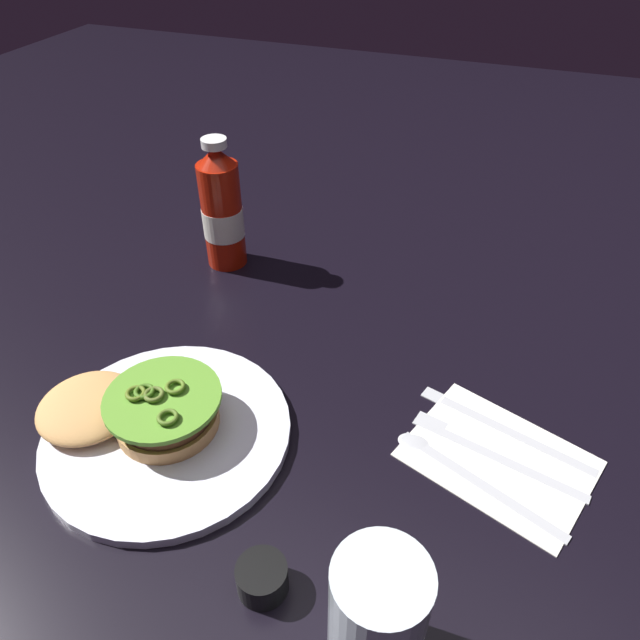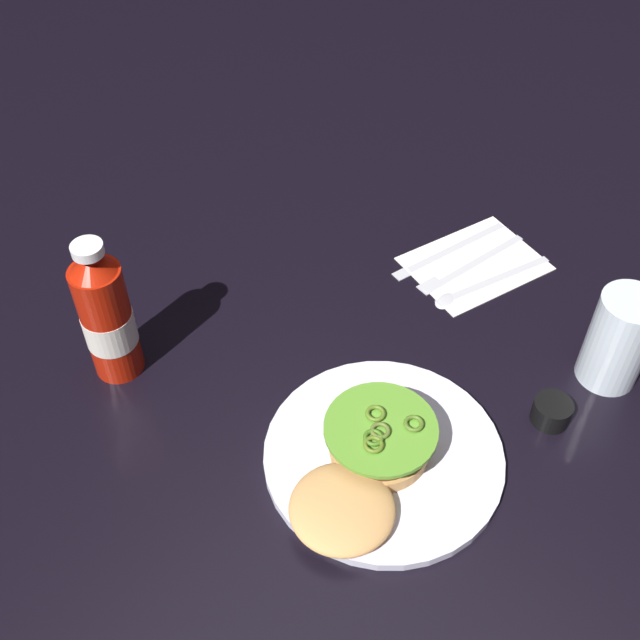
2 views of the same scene
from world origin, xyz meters
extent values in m
plane|color=black|center=(0.00, 0.00, 0.00)|extent=(3.00, 3.00, 0.00)
cylinder|color=white|center=(0.15, 0.12, 0.01)|extent=(0.28, 0.28, 0.01)
cylinder|color=tan|center=(0.15, 0.11, 0.02)|extent=(0.12, 0.12, 0.02)
cylinder|color=#512D19|center=(0.15, 0.11, 0.04)|extent=(0.11, 0.11, 0.02)
cylinder|color=red|center=(0.15, 0.11, 0.05)|extent=(0.10, 0.10, 0.01)
cylinder|color=#5B992C|center=(0.15, 0.11, 0.06)|extent=(0.13, 0.13, 0.01)
torus|color=#416F1B|center=(0.17, 0.12, 0.06)|extent=(0.02, 0.02, 0.01)
torus|color=#537520|center=(0.14, 0.10, 0.06)|extent=(0.02, 0.02, 0.01)
torus|color=#58711E|center=(0.18, 0.12, 0.06)|extent=(0.02, 0.02, 0.01)
torus|color=#576B28|center=(0.16, 0.12, 0.06)|extent=(0.02, 0.02, 0.01)
torus|color=#4D6E21|center=(0.13, 0.14, 0.06)|extent=(0.02, 0.02, 0.01)
ellipsoid|color=tan|center=(0.25, 0.13, 0.03)|extent=(0.12, 0.12, 0.03)
cylinder|color=#B21A09|center=(0.25, -0.23, 0.08)|extent=(0.06, 0.06, 0.17)
cone|color=#B21A09|center=(0.25, -0.23, 0.18)|extent=(0.06, 0.06, 0.03)
cylinder|color=white|center=(0.25, -0.23, 0.20)|extent=(0.04, 0.04, 0.01)
cylinder|color=white|center=(0.25, -0.23, 0.07)|extent=(0.06, 0.06, 0.05)
cylinder|color=silver|center=(-0.13, 0.26, 0.07)|extent=(0.08, 0.08, 0.13)
cylinder|color=black|center=(-0.02, 0.24, 0.02)|extent=(0.05, 0.05, 0.03)
cube|color=white|center=(-0.21, 0.02, 0.00)|extent=(0.23, 0.20, 0.00)
cube|color=silver|center=(-0.22, -0.02, 0.00)|extent=(0.18, 0.06, 0.00)
cube|color=silver|center=(-0.15, -0.04, 0.00)|extent=(0.08, 0.04, 0.00)
cube|color=silver|center=(-0.21, 0.02, 0.00)|extent=(0.19, 0.06, 0.00)
cube|color=silver|center=(-0.13, 0.00, 0.00)|extent=(0.04, 0.03, 0.00)
cube|color=silver|center=(-0.19, 0.06, 0.00)|extent=(0.19, 0.08, 0.00)
ellipsoid|color=silver|center=(-0.12, 0.03, 0.00)|extent=(0.04, 0.03, 0.00)
camera|label=1|loc=(-0.16, 0.47, 0.52)|focal=32.66mm
camera|label=2|loc=(0.59, 0.38, 0.76)|focal=43.32mm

